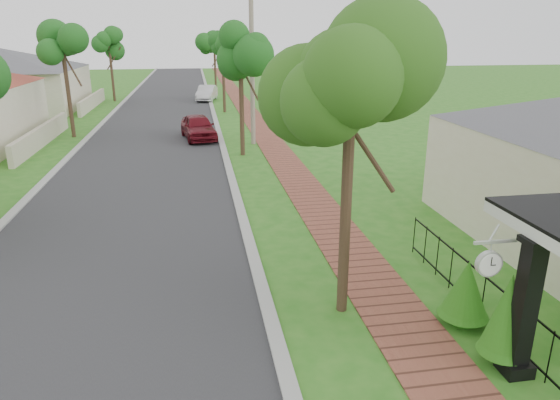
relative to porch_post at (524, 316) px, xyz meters
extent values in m
plane|color=#286B19|center=(-4.55, 1.00, -1.12)|extent=(160.00, 160.00, 0.00)
cube|color=#28282B|center=(-7.55, 21.00, -1.12)|extent=(7.00, 120.00, 0.02)
cube|color=#9E9E99|center=(-3.90, 21.00, -1.12)|extent=(0.30, 120.00, 0.10)
cube|color=#9E9E99|center=(-11.20, 21.00, -1.12)|extent=(0.30, 120.00, 0.10)
cube|color=brown|center=(-1.30, 21.00, -1.12)|extent=(1.50, 120.00, 0.03)
cube|color=black|center=(0.00, 0.00, 0.14)|extent=(0.30, 0.30, 2.52)
cube|color=black|center=(0.00, 0.00, -1.00)|extent=(0.48, 0.48, 0.24)
cube|color=black|center=(0.00, 0.00, 1.34)|extent=(0.42, 0.42, 0.10)
cube|color=black|center=(0.35, 1.00, -0.17)|extent=(0.03, 8.00, 0.03)
cube|color=black|center=(0.35, 1.00, -0.97)|extent=(0.03, 8.00, 0.03)
cylinder|color=black|center=(0.35, -0.33, -0.62)|extent=(0.02, 0.02, 1.00)
cylinder|color=black|center=(0.35, 0.33, -0.62)|extent=(0.02, 0.02, 1.00)
cylinder|color=black|center=(0.35, 1.00, -0.62)|extent=(0.02, 0.02, 1.00)
cylinder|color=black|center=(0.35, 1.67, -0.62)|extent=(0.02, 0.02, 1.00)
cylinder|color=black|center=(0.35, 2.33, -0.62)|extent=(0.02, 0.02, 1.00)
cylinder|color=black|center=(0.35, 3.00, -0.62)|extent=(0.02, 0.02, 1.00)
cylinder|color=black|center=(0.35, 3.67, -0.62)|extent=(0.02, 0.02, 1.00)
cylinder|color=black|center=(0.35, 4.33, -0.62)|extent=(0.02, 0.02, 1.00)
cylinder|color=black|center=(0.35, 5.00, -0.62)|extent=(0.02, 0.02, 1.00)
cylinder|color=#382619|center=(-3.05, 17.00, 1.15)|extent=(0.22, 0.22, 4.55)
sphere|color=#165519|center=(-3.05, 17.00, 3.56)|extent=(1.70, 1.70, 1.70)
cylinder|color=#382619|center=(-3.05, 31.00, 1.33)|extent=(0.22, 0.22, 4.90)
sphere|color=#165519|center=(-3.05, 31.00, 3.92)|extent=(1.70, 1.70, 1.70)
cylinder|color=#382619|center=(-3.05, 45.00, 0.98)|extent=(0.22, 0.22, 4.20)
sphere|color=#165519|center=(-3.05, 45.00, 3.20)|extent=(1.70, 1.70, 1.70)
cylinder|color=#382619|center=(-12.05, 23.00, 1.33)|extent=(0.22, 0.22, 4.90)
sphere|color=#165519|center=(-12.05, 23.00, 3.92)|extent=(1.70, 1.70, 1.70)
cylinder|color=#382619|center=(-12.05, 39.00, 1.15)|extent=(0.22, 0.22, 4.55)
sphere|color=#165519|center=(-12.05, 39.00, 3.56)|extent=(1.70, 1.70, 1.70)
sphere|color=#226414|center=(-0.10, 0.27, -0.74)|extent=(0.65, 0.65, 0.65)
cone|color=#226414|center=(-0.10, 0.27, -0.05)|extent=(0.74, 0.74, 1.38)
sphere|color=#226414|center=(-0.10, 1.59, -0.83)|extent=(0.77, 0.77, 0.77)
cone|color=#226414|center=(-0.10, 1.59, -0.29)|extent=(0.87, 0.87, 1.07)
cube|color=#BFB299|center=(-13.15, 21.00, -0.62)|extent=(0.25, 10.00, 1.00)
cube|color=beige|center=(-19.55, 35.00, 0.38)|extent=(11.00, 10.00, 3.00)
cube|color=#BFB299|center=(-13.15, 35.00, -0.62)|extent=(0.25, 10.00, 1.00)
imported|color=#5E0E17|center=(-5.09, 21.14, -0.45)|extent=(2.19, 4.14, 1.34)
imported|color=silver|center=(-4.15, 37.92, -0.48)|extent=(2.07, 4.07, 1.28)
cylinder|color=#382619|center=(-2.35, 2.50, 1.11)|extent=(0.22, 0.22, 4.47)
sphere|color=#32631C|center=(-2.35, 2.50, 3.47)|extent=(2.22, 2.22, 2.22)
cylinder|color=gray|center=(-2.25, 19.45, 2.76)|extent=(0.24, 0.24, 7.76)
cube|color=silver|center=(-0.44, 0.40, 1.19)|extent=(0.76, 0.05, 0.05)
cylinder|color=silver|center=(-0.50, 0.40, 1.02)|extent=(0.02, 0.02, 0.33)
cylinder|color=silver|center=(-0.50, 0.40, 0.80)|extent=(0.46, 0.10, 0.46)
cylinder|color=white|center=(-0.50, 0.34, 0.80)|extent=(0.39, 0.01, 0.39)
cylinder|color=white|center=(-0.50, 0.46, 0.80)|extent=(0.39, 0.01, 0.39)
cube|color=black|center=(-0.50, 0.33, 0.87)|extent=(0.02, 0.01, 0.15)
cube|color=black|center=(-0.46, 0.33, 0.80)|extent=(0.10, 0.01, 0.02)
camera|label=1|loc=(-5.18, -6.45, 4.44)|focal=32.00mm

